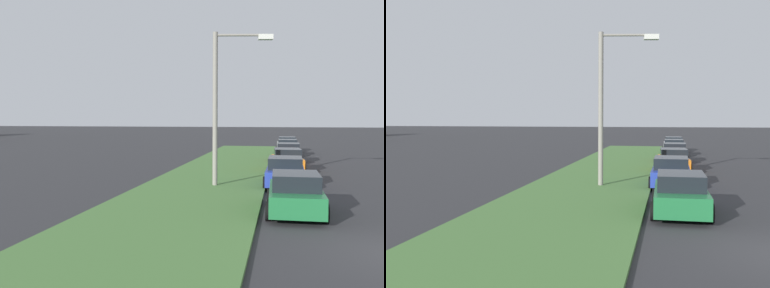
% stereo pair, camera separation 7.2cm
% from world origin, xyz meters
% --- Properties ---
extents(grass_median, '(60.00, 6.00, 0.12)m').
position_xyz_m(grass_median, '(10.00, 7.04, 0.06)').
color(grass_median, '#477238').
rests_on(grass_median, ground).
extents(parked_car_green, '(4.33, 2.07, 1.47)m').
position_xyz_m(parked_car_green, '(4.42, 2.81, 0.72)').
color(parked_car_green, '#1E6B38').
rests_on(parked_car_green, ground).
extents(parked_car_blue, '(4.32, 2.06, 1.47)m').
position_xyz_m(parked_car_blue, '(10.72, 3.12, 0.72)').
color(parked_car_blue, '#23389E').
rests_on(parked_car_blue, ground).
extents(parked_car_orange, '(4.39, 2.19, 1.47)m').
position_xyz_m(parked_car_orange, '(16.91, 2.97, 0.72)').
color(parked_car_orange, orange).
rests_on(parked_car_orange, ground).
extents(parked_car_red, '(4.33, 2.09, 1.47)m').
position_xyz_m(parked_car_red, '(22.96, 2.81, 0.72)').
color(parked_car_red, red).
rests_on(parked_car_red, ground).
extents(parked_car_silver, '(4.34, 2.10, 1.47)m').
position_xyz_m(parked_car_silver, '(28.89, 2.84, 0.72)').
color(parked_car_silver, '#B2B5BA').
rests_on(parked_car_silver, ground).
extents(parked_car_white, '(4.36, 2.14, 1.47)m').
position_xyz_m(parked_car_white, '(34.17, 2.83, 0.72)').
color(parked_car_white, silver).
rests_on(parked_car_white, ground).
extents(streetlight, '(0.79, 2.86, 7.50)m').
position_xyz_m(streetlight, '(9.76, 6.14, 4.39)').
color(streetlight, gray).
rests_on(streetlight, ground).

